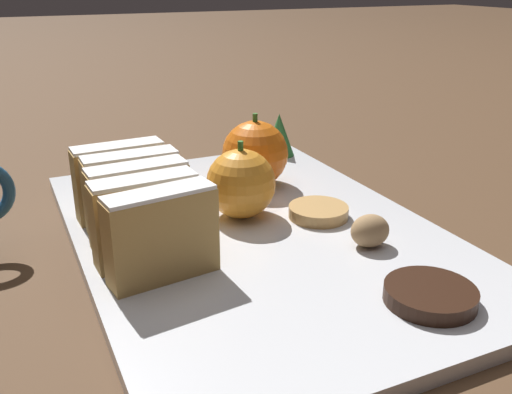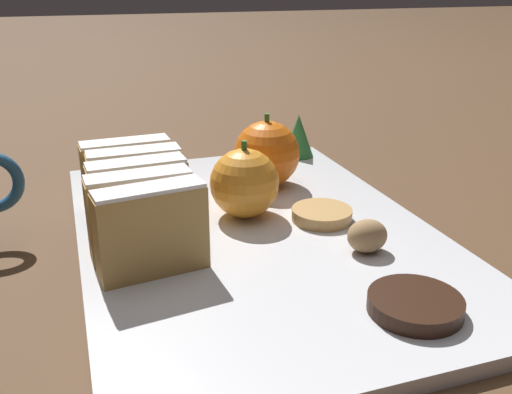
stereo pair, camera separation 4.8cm
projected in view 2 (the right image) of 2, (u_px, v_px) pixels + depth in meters
The scene contains 13 objects.
ground_plane at pixel (256, 242), 0.50m from camera, with size 6.00×6.00×0.00m, color #513823.
serving_platter at pixel (256, 235), 0.50m from camera, with size 0.30×0.43×0.01m.
stollen_slice_front at pixel (152, 231), 0.41m from camera, with size 0.08×0.04×0.07m.
stollen_slice_second at pixel (141, 215), 0.44m from camera, with size 0.08×0.03×0.07m.
stollen_slice_third at pixel (139, 200), 0.47m from camera, with size 0.08×0.03×0.07m.
stollen_slice_fourth at pixel (136, 187), 0.49m from camera, with size 0.08×0.03×0.07m.
stollen_slice_fifth at pixel (128, 176), 0.52m from camera, with size 0.08×0.03×0.07m.
orange_near at pixel (267, 154), 0.58m from camera, with size 0.07×0.07×0.08m.
orange_far at pixel (245, 183), 0.51m from camera, with size 0.06×0.06×0.07m.
walnut at pixel (367, 236), 0.45m from camera, with size 0.03×0.03×0.03m.
chocolate_cookie at pixel (415, 304), 0.37m from camera, with size 0.06×0.06×0.01m.
gingerbread_cookie at pixel (320, 213), 0.51m from camera, with size 0.05×0.05×0.01m.
evergreen_sprig at pixel (298, 136), 0.68m from camera, with size 0.04×0.04×0.05m.
Camera 2 is at (-0.14, -0.43, 0.22)m, focal length 40.00 mm.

